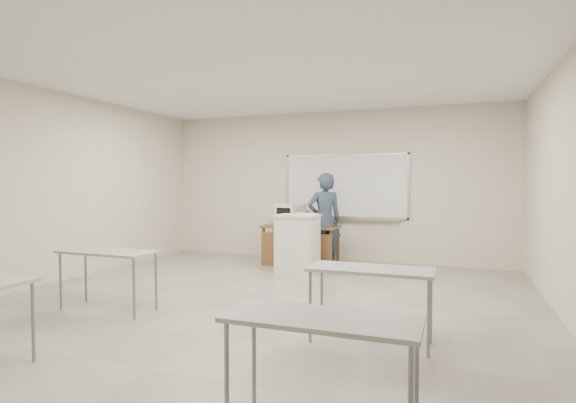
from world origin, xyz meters
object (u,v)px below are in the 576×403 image
at_px(mouse, 308,226).
at_px(presenter, 324,220).
at_px(podium, 297,243).
at_px(instructor_desk, 299,237).
at_px(whiteboard, 345,187).
at_px(keyboard, 307,214).
at_px(crt_monitor, 291,214).
at_px(laptop, 299,221).

xyz_separation_m(mouse, presenter, (0.29, 0.10, 0.11)).
bearing_deg(podium, mouse, 92.68).
bearing_deg(instructor_desk, whiteboard, 47.26).
bearing_deg(presenter, podium, 35.13).
relative_size(podium, keyboard, 2.43).
height_order(instructor_desk, crt_monitor, crt_monitor).
bearing_deg(keyboard, laptop, 131.40).
xyz_separation_m(crt_monitor, laptop, (0.15, 0.03, -0.14)).
height_order(podium, keyboard, keyboard).
relative_size(whiteboard, crt_monitor, 5.15).
distance_m(laptop, keyboard, 0.99).
bearing_deg(crt_monitor, laptop, 27.88).
relative_size(crt_monitor, presenter, 0.28).
bearing_deg(mouse, laptop, 125.98).
xyz_separation_m(crt_monitor, presenter, (0.74, -0.23, -0.07)).
relative_size(instructor_desk, podium, 1.41).
distance_m(instructor_desk, keyboard, 0.83).
bearing_deg(keyboard, crt_monitor, 139.72).
height_order(podium, laptop, podium).
xyz_separation_m(whiteboard, laptop, (-0.80, -0.53, -0.67)).
height_order(whiteboard, presenter, whiteboard).
xyz_separation_m(crt_monitor, mouse, (0.45, -0.33, -0.18)).
distance_m(instructor_desk, podium, 0.70).
relative_size(mouse, presenter, 0.05).
bearing_deg(crt_monitor, podium, -47.45).
xyz_separation_m(whiteboard, keyboard, (-0.35, -1.39, -0.46)).
xyz_separation_m(instructor_desk, keyboard, (0.35, -0.59, 0.48)).
bearing_deg(instructor_desk, presenter, -0.71).
xyz_separation_m(laptop, presenter, (0.59, -0.26, 0.06)).
xyz_separation_m(instructor_desk, mouse, (0.20, -0.09, 0.22)).
relative_size(instructor_desk, presenter, 0.82).
distance_m(podium, keyboard, 0.54).
bearing_deg(podium, whiteboard, 73.87).
relative_size(whiteboard, instructor_desk, 1.74).
bearing_deg(laptop, instructor_desk, -68.01).
distance_m(podium, crt_monitor, 1.10).
distance_m(mouse, keyboard, 0.58).
distance_m(whiteboard, podium, 1.83).
relative_size(whiteboard, mouse, 28.24).
bearing_deg(instructor_desk, laptop, 108.83).
bearing_deg(laptop, presenter, -22.16).
height_order(podium, mouse, podium).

